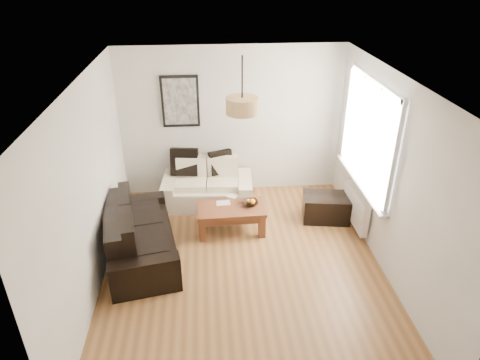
{
  "coord_description": "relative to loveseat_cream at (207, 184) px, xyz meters",
  "views": [
    {
      "loc": [
        -0.45,
        -4.68,
        3.86
      ],
      "look_at": [
        0.0,
        0.6,
        1.05
      ],
      "focal_mm": 32.04,
      "sensor_mm": 36.0,
      "label": 1
    }
  ],
  "objects": [
    {
      "name": "wall_front",
      "position": [
        0.46,
        -4.03,
        0.93
      ],
      "size": [
        3.8,
        0.04,
        2.6
      ],
      "primitive_type": null,
      "color": "silver",
      "rests_on": "floor"
    },
    {
      "name": "window_bay",
      "position": [
        2.32,
        -0.98,
        1.23
      ],
      "size": [
        0.14,
        1.9,
        1.6
      ],
      "primitive_type": null,
      "color": "white",
      "rests_on": "wall_right"
    },
    {
      "name": "orange_a",
      "position": [
        0.68,
        -0.83,
        0.09
      ],
      "size": [
        0.09,
        0.09,
        0.07
      ],
      "primitive_type": "sphere",
      "rotation": [
        0.0,
        0.0,
        -0.35
      ],
      "color": "#D66212",
      "rests_on": "fruit_bowl"
    },
    {
      "name": "floor",
      "position": [
        0.46,
        -1.78,
        -0.37
      ],
      "size": [
        4.5,
        4.5,
        0.0
      ],
      "primitive_type": "plane",
      "color": "brown",
      "rests_on": "ground"
    },
    {
      "name": "radiator",
      "position": [
        2.28,
        -0.98,
        0.01
      ],
      "size": [
        0.1,
        0.9,
        0.52
      ],
      "primitive_type": "cube",
      "color": "white",
      "rests_on": "wall_right"
    },
    {
      "name": "cushion_left",
      "position": [
        -0.37,
        0.18,
        0.34
      ],
      "size": [
        0.48,
        0.21,
        0.47
      ],
      "primitive_type": "cube",
      "rotation": [
        0.0,
        0.0,
        -0.15
      ],
      "color": "black",
      "rests_on": "loveseat_cream"
    },
    {
      "name": "wall_left",
      "position": [
        -1.44,
        -1.78,
        0.93
      ],
      "size": [
        0.04,
        4.5,
        2.6
      ],
      "primitive_type": null,
      "color": "silver",
      "rests_on": "floor"
    },
    {
      "name": "papers",
      "position": [
        0.23,
        -0.75,
        0.05
      ],
      "size": [
        0.22,
        0.16,
        0.01
      ],
      "primitive_type": "cube",
      "rotation": [
        0.0,
        0.0,
        0.04
      ],
      "color": "beige",
      "rests_on": "coffee_table"
    },
    {
      "name": "ottoman",
      "position": [
        1.91,
        -0.67,
        -0.16
      ],
      "size": [
        0.81,
        0.58,
        0.42
      ],
      "primitive_type": "cube",
      "rotation": [
        0.0,
        0.0,
        -0.15
      ],
      "color": "black",
      "rests_on": "floor"
    },
    {
      "name": "wall_back",
      "position": [
        0.46,
        0.47,
        0.93
      ],
      "size": [
        3.8,
        0.04,
        2.6
      ],
      "primitive_type": null,
      "color": "silver",
      "rests_on": "floor"
    },
    {
      "name": "ceiling",
      "position": [
        0.46,
        -1.78,
        2.23
      ],
      "size": [
        3.8,
        4.5,
        0.0
      ],
      "primitive_type": null,
      "color": "white",
      "rests_on": "floor"
    },
    {
      "name": "pendant_shade",
      "position": [
        0.46,
        -1.48,
        1.86
      ],
      "size": [
        0.4,
        0.4,
        0.2
      ],
      "primitive_type": "cylinder",
      "color": "tan",
      "rests_on": "ceiling"
    },
    {
      "name": "orange_b",
      "position": [
        0.69,
        -0.8,
        0.09
      ],
      "size": [
        0.11,
        0.11,
        0.09
      ],
      "primitive_type": "sphere",
      "rotation": [
        0.0,
        0.0,
        0.34
      ],
      "color": "orange",
      "rests_on": "fruit_bowl"
    },
    {
      "name": "sofa_leather",
      "position": [
        -0.97,
        -1.39,
        0.02
      ],
      "size": [
        1.21,
        1.95,
        0.79
      ],
      "primitive_type": null,
      "rotation": [
        0.0,
        0.0,
        1.76
      ],
      "color": "black",
      "rests_on": "floor"
    },
    {
      "name": "coffee_table",
      "position": [
        0.34,
        -0.88,
        -0.16
      ],
      "size": [
        1.05,
        0.59,
        0.42
      ],
      "primitive_type": null,
      "rotation": [
        0.0,
        0.0,
        0.03
      ],
      "color": "brown",
      "rests_on": "floor"
    },
    {
      "name": "loveseat_cream",
      "position": [
        0.0,
        0.0,
        0.0
      ],
      "size": [
        1.56,
        0.93,
        0.75
      ],
      "primitive_type": null,
      "rotation": [
        0.0,
        0.0,
        -0.07
      ],
      "color": "beige",
      "rests_on": "floor"
    },
    {
      "name": "cushion_right",
      "position": [
        0.25,
        0.18,
        0.31
      ],
      "size": [
        0.42,
        0.26,
        0.4
      ],
      "primitive_type": "cube",
      "rotation": [
        0.0,
        0.0,
        0.37
      ],
      "color": "black",
      "rests_on": "loveseat_cream"
    },
    {
      "name": "poster",
      "position": [
        -0.39,
        0.44,
        1.33
      ],
      "size": [
        0.62,
        0.04,
        0.87
      ],
      "primitive_type": null,
      "color": "black",
      "rests_on": "wall_back"
    },
    {
      "name": "fruit_bowl",
      "position": [
        0.65,
        -0.82,
        0.08
      ],
      "size": [
        0.26,
        0.26,
        0.06
      ],
      "primitive_type": "imported",
      "rotation": [
        0.0,
        0.0,
        0.07
      ],
      "color": "black",
      "rests_on": "coffee_table"
    },
    {
      "name": "orange_c",
      "position": [
        0.62,
        -0.79,
        0.09
      ],
      "size": [
        0.08,
        0.08,
        0.07
      ],
      "primitive_type": "sphere",
      "rotation": [
        0.0,
        0.0,
        -0.22
      ],
      "color": "orange",
      "rests_on": "fruit_bowl"
    },
    {
      "name": "wall_right",
      "position": [
        2.36,
        -1.78,
        0.93
      ],
      "size": [
        0.04,
        4.5,
        2.6
      ],
      "primitive_type": null,
      "color": "silver",
      "rests_on": "floor"
    }
  ]
}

